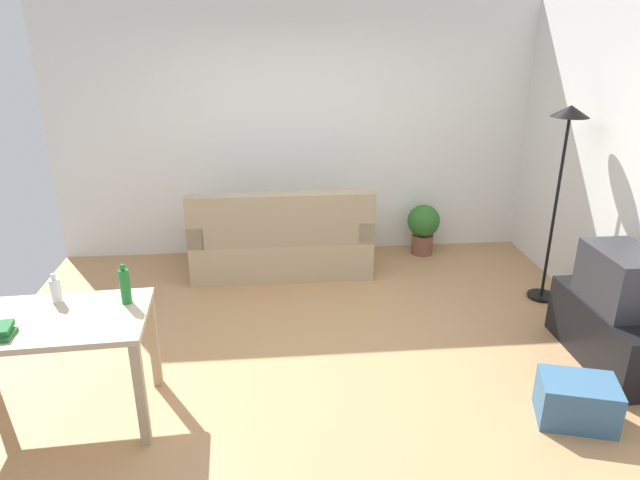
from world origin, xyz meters
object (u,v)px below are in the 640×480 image
Objects in this scene: tv at (622,279)px; bottle_clear at (56,290)px; torchiere_lamp at (564,152)px; couch at (281,243)px; storage_box at (577,401)px; tv_stand at (610,333)px; bottle_green at (125,286)px; potted_plant at (423,226)px; desk at (50,334)px.

bottle_clear is at bearing 91.62° from tv.
torchiere_lamp is at bearing 16.69° from bottle_clear.
couch reaches higher than storage_box.
couch reaches higher than tv_stand.
tv is at bearing 1.62° from bottle_clear.
bottle_clear reaches higher than couch.
bottle_green reaches higher than tv.
storage_box is at bearing 137.23° from tv.
tv_stand is 2.29× the size of storage_box.
torchiere_lamp is at bearing 0.19° from tv.
potted_plant is at bearing 95.03° from storage_box.
couch is 6.75× the size of bottle_green.
tv_stand is 4.01m from bottle_clear.
storage_box is at bearing -84.97° from potted_plant.
potted_plant is at bearing 20.83° from tv.
bottle_green is (-1.05, -2.11, 0.57)m from couch.
tv is at bearing 1.71° from desk.
bottle_clear is at bearing -142.60° from potted_plant.
bottle_green is at bearing 92.69° from tv.
couch is 3.06× the size of tv.
torchiere_lamp reaches higher than bottle_green.
bottle_clear reaches higher than tv.
tv_stand is 0.61× the size of torchiere_lamp.
tv_stand is 1.93× the size of potted_plant.
bottle_clear is at bearing 91.62° from tv_stand.
storage_box is at bearing 137.40° from tv_stand.
tv_stand is 3.57m from bottle_green.
potted_plant is at bearing 36.86° from desk.
couch is at bearing 125.45° from storage_box.
tv_stand is 0.46m from tv.
tv is 2.99× the size of bottle_clear.
tv_stand is 1.59m from torchiere_lamp.
couch is 1.67× the size of tv_stand.
tv is 3.52m from bottle_green.
bottle_clear is (-1.51, -2.06, 0.54)m from couch.
bottle_clear reaches higher than tv_stand.
tv is 0.33× the size of torchiere_lamp.
couch is at bearing 53.55° from desk.
tv is at bearing 47.23° from storage_box.
couch is at bearing 51.57° from tv.
tv is at bearing -90.00° from tv_stand.
bottle_green is at bearing 17.12° from desk.
couch is 3.22× the size of potted_plant.
couch is 2.61m from bottle_clear.
desk is at bearing -88.47° from bottle_clear.
desk is at bearing -159.83° from bottle_green.
potted_plant is (-0.86, 2.26, 0.09)m from tv_stand.
tv_stand is at bearing 1.71° from desk.
tv_stand is at bearing -90.00° from torchiere_lamp.
couch is 3.82× the size of storage_box.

